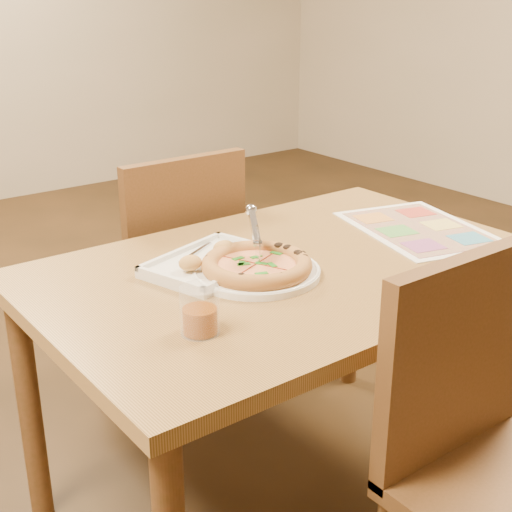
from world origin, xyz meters
TOP-DOWN VIEW (x-y plane):
  - room at (0.00, 0.00)m, footprint 7.00×7.00m
  - dining_table at (0.00, 0.00)m, footprint 1.30×0.85m
  - chair_near at (0.00, -0.60)m, footprint 0.42×0.42m
  - chair_far at (-0.00, 0.60)m, footprint 0.42×0.42m
  - plate at (-0.12, 0.00)m, footprint 0.36×0.36m
  - pizza at (-0.12, -0.01)m, footprint 0.27×0.27m
  - pizza_cutter at (-0.08, 0.05)m, footprint 0.09×0.15m
  - appetizer_tray at (-0.18, 0.10)m, footprint 0.36×0.30m
  - glass_tumbler at (-0.39, -0.17)m, footprint 0.08×0.08m
  - menu at (0.47, -0.01)m, footprint 0.43×0.52m

SIDE VIEW (x-z plane):
  - chair_near at x=0.00m, z-range 0.33..0.80m
  - chair_far at x=0.00m, z-range 0.33..0.80m
  - dining_table at x=0.00m, z-range 0.27..0.99m
  - menu at x=0.47m, z-range 0.72..0.72m
  - plate at x=-0.12m, z-range 0.72..0.74m
  - appetizer_tray at x=-0.18m, z-range 0.70..0.76m
  - pizza at x=-0.12m, z-range 0.73..0.77m
  - glass_tumbler at x=-0.39m, z-range 0.71..0.81m
  - pizza_cutter at x=-0.08m, z-range 0.76..0.86m
  - room at x=0.00m, z-range -2.15..4.85m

